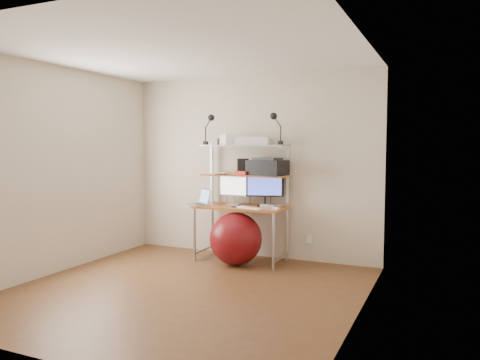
% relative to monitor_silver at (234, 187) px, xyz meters
% --- Properties ---
extents(room, '(3.60, 3.60, 3.60)m').
position_rel_monitor_silver_xyz_m(room, '(0.14, -1.52, 0.27)').
color(room, brown).
rests_on(room, ground).
extents(computer_desk, '(1.20, 0.60, 1.57)m').
position_rel_monitor_silver_xyz_m(computer_desk, '(0.14, -0.02, -0.03)').
color(computer_desk, '#BA6724').
rests_on(computer_desk, ground).
extents(desktop, '(1.20, 0.60, 0.00)m').
position_rel_monitor_silver_xyz_m(desktop, '(0.14, -0.08, -0.24)').
color(desktop, '#BA6724').
rests_on(desktop, computer_desk).
extents(mid_shelf, '(1.18, 0.34, 0.00)m').
position_rel_monitor_silver_xyz_m(mid_shelf, '(0.14, 0.05, 0.17)').
color(mid_shelf, '#BA6724').
rests_on(mid_shelf, computer_desk).
extents(top_shelf, '(1.18, 0.34, 0.00)m').
position_rel_monitor_silver_xyz_m(top_shelf, '(0.14, 0.05, 0.57)').
color(top_shelf, '#AEAEB3').
rests_on(top_shelf, computer_desk).
extents(floor, '(3.60, 3.60, 0.00)m').
position_rel_monitor_silver_xyz_m(floor, '(0.14, -1.52, -0.98)').
color(floor, brown).
rests_on(floor, ground).
extents(wall_outlet, '(0.08, 0.01, 0.12)m').
position_rel_monitor_silver_xyz_m(wall_outlet, '(0.99, 0.26, -0.68)').
color(wall_outlet, white).
rests_on(wall_outlet, room).
extents(monitor_silver, '(0.41, 0.15, 0.45)m').
position_rel_monitor_silver_xyz_m(monitor_silver, '(0.00, 0.00, 0.00)').
color(monitor_silver, silver).
rests_on(monitor_silver, desktop).
extents(monitor_black, '(0.48, 0.21, 0.50)m').
position_rel_monitor_silver_xyz_m(monitor_black, '(0.44, 0.05, 0.01)').
color(monitor_black, black).
rests_on(monitor_black, desktop).
extents(laptop, '(0.40, 0.39, 0.28)m').
position_rel_monitor_silver_xyz_m(laptop, '(-0.37, -0.21, -0.20)').
color(laptop, silver).
rests_on(laptop, desktop).
extents(keyboard, '(0.42, 0.25, 0.01)m').
position_rel_monitor_silver_xyz_m(keyboard, '(0.34, -0.26, -0.24)').
color(keyboard, white).
rests_on(keyboard, desktop).
extents(mouse, '(0.10, 0.08, 0.02)m').
position_rel_monitor_silver_xyz_m(mouse, '(0.68, -0.20, -0.23)').
color(mouse, white).
rests_on(mouse, desktop).
extents(mac_mini, '(0.25, 0.25, 0.04)m').
position_rel_monitor_silver_xyz_m(mac_mini, '(0.55, -0.01, -0.22)').
color(mac_mini, silver).
rests_on(mac_mini, desktop).
extents(phone, '(0.07, 0.14, 0.01)m').
position_rel_monitor_silver_xyz_m(phone, '(0.12, -0.19, -0.24)').
color(phone, black).
rests_on(phone, desktop).
extents(printer, '(0.54, 0.42, 0.23)m').
position_rel_monitor_silver_xyz_m(printer, '(0.47, 0.04, 0.28)').
color(printer, black).
rests_on(printer, mid_shelf).
extents(nas_cube, '(0.19, 0.19, 0.22)m').
position_rel_monitor_silver_xyz_m(nas_cube, '(0.13, 0.03, 0.28)').
color(nas_cube, black).
rests_on(nas_cube, mid_shelf).
extents(red_box, '(0.21, 0.16, 0.05)m').
position_rel_monitor_silver_xyz_m(red_box, '(0.15, -0.03, 0.19)').
color(red_box, red).
rests_on(red_box, mid_shelf).
extents(scanner, '(0.49, 0.38, 0.11)m').
position_rel_monitor_silver_xyz_m(scanner, '(0.26, 0.06, 0.62)').
color(scanner, white).
rests_on(scanner, top_shelf).
extents(box_white, '(0.14, 0.13, 0.14)m').
position_rel_monitor_silver_xyz_m(box_white, '(-0.13, 0.02, 0.64)').
color(box_white, white).
rests_on(box_white, top_shelf).
extents(box_grey, '(0.11, 0.11, 0.09)m').
position_rel_monitor_silver_xyz_m(box_grey, '(-0.21, 0.05, 0.61)').
color(box_grey, '#313033').
rests_on(box_grey, top_shelf).
extents(clip_lamp_left, '(0.16, 0.09, 0.41)m').
position_rel_monitor_silver_xyz_m(clip_lamp_left, '(-0.32, -0.06, 0.87)').
color(clip_lamp_left, black).
rests_on(clip_lamp_left, top_shelf).
extents(clip_lamp_right, '(0.16, 0.09, 0.41)m').
position_rel_monitor_silver_xyz_m(clip_lamp_right, '(0.61, -0.05, 0.87)').
color(clip_lamp_right, black).
rests_on(clip_lamp_right, top_shelf).
extents(exercise_ball, '(0.68, 0.68, 0.68)m').
position_rel_monitor_silver_xyz_m(exercise_ball, '(0.17, -0.30, -0.64)').
color(exercise_ball, maroon).
rests_on(exercise_ball, floor).
extents(paper_stack, '(0.38, 0.41, 0.02)m').
position_rel_monitor_silver_xyz_m(paper_stack, '(-0.23, 0.05, 0.18)').
color(paper_stack, white).
rests_on(paper_stack, mid_shelf).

